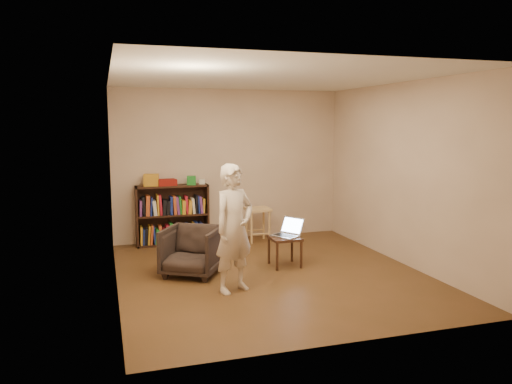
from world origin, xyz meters
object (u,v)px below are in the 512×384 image
object	(u,v)px
armchair	(192,251)
laptop	(288,232)
stool	(258,214)
person	(234,228)
side_table	(285,242)
bookshelf	(172,218)

from	to	relation	value
armchair	laptop	distance (m)	1.41
stool	laptop	xyz separation A→B (m)	(-0.02, -1.50, 0.01)
stool	armchair	distance (m)	2.14
armchair	person	xyz separation A→B (m)	(0.38, -0.79, 0.44)
stool	side_table	xyz separation A→B (m)	(-0.08, -1.56, -0.12)
armchair	laptop	xyz separation A→B (m)	(1.40, 0.09, 0.15)
bookshelf	stool	distance (m)	1.45
side_table	stool	bearing A→B (deg)	87.00
person	armchair	bearing A→B (deg)	88.45
laptop	bookshelf	bearing A→B (deg)	-173.15
armchair	person	size ratio (longest dim) A/B	0.47
bookshelf	laptop	world-z (taller)	bookshelf
side_table	armchair	bearing A→B (deg)	-178.42
stool	person	size ratio (longest dim) A/B	0.38
person	laptop	bearing A→B (deg)	13.88
armchair	person	distance (m)	0.99
armchair	side_table	bearing A→B (deg)	31.80
bookshelf	laptop	distance (m)	2.24
armchair	side_table	xyz separation A→B (m)	(1.34, 0.04, 0.02)
side_table	person	bearing A→B (deg)	-139.09
stool	armchair	xyz separation A→B (m)	(-1.42, -1.60, -0.14)
side_table	person	distance (m)	1.34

